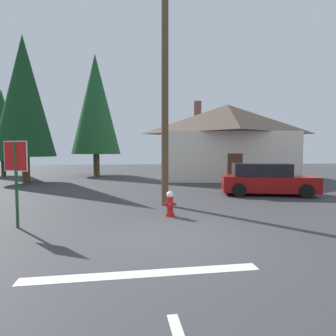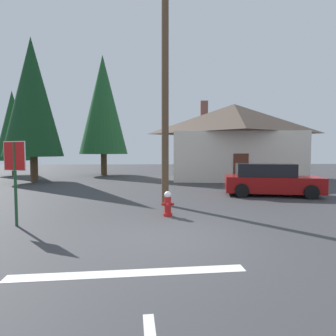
{
  "view_description": "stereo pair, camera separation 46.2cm",
  "coord_description": "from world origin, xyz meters",
  "px_view_note": "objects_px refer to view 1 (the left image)",
  "views": [
    {
      "loc": [
        -0.94,
        -6.66,
        2.13
      ],
      "look_at": [
        0.06,
        4.08,
        1.49
      ],
      "focal_mm": 29.71,
      "sensor_mm": 36.0,
      "label": 1
    },
    {
      "loc": [
        -0.48,
        -6.69,
        2.13
      ],
      "look_at": [
        0.06,
        4.08,
        1.49
      ],
      "focal_mm": 29.71,
      "sensor_mm": 36.0,
      "label": 2
    }
  ],
  "objects_px": {
    "pine_tree_mid_left": "(2,125)",
    "pine_tree_short_left": "(24,96)",
    "utility_pole": "(165,79)",
    "pine_tree_tall_left": "(96,104)",
    "fire_hydrant": "(170,204)",
    "house": "(227,140)",
    "parked_car": "(266,180)",
    "stop_sign_near": "(16,165)"
  },
  "relations": [
    {
      "from": "house",
      "to": "pine_tree_mid_left",
      "type": "bearing_deg",
      "value": 168.25
    },
    {
      "from": "utility_pole",
      "to": "house",
      "type": "relative_size",
      "value": 0.9
    },
    {
      "from": "utility_pole",
      "to": "house",
      "type": "bearing_deg",
      "value": 61.39
    },
    {
      "from": "house",
      "to": "pine_tree_tall_left",
      "type": "bearing_deg",
      "value": 161.23
    },
    {
      "from": "utility_pole",
      "to": "pine_tree_tall_left",
      "type": "relative_size",
      "value": 0.89
    },
    {
      "from": "pine_tree_short_left",
      "to": "pine_tree_mid_left",
      "type": "bearing_deg",
      "value": 126.25
    },
    {
      "from": "house",
      "to": "parked_car",
      "type": "height_order",
      "value": "house"
    },
    {
      "from": "pine_tree_mid_left",
      "to": "pine_tree_short_left",
      "type": "xyz_separation_m",
      "value": [
        4.14,
        -5.64,
        1.45
      ]
    },
    {
      "from": "stop_sign_near",
      "to": "pine_tree_short_left",
      "type": "relative_size",
      "value": 0.24
    },
    {
      "from": "stop_sign_near",
      "to": "pine_tree_mid_left",
      "type": "bearing_deg",
      "value": 116.22
    },
    {
      "from": "parked_car",
      "to": "pine_tree_tall_left",
      "type": "distance_m",
      "value": 16.72
    },
    {
      "from": "pine_tree_tall_left",
      "to": "fire_hydrant",
      "type": "bearing_deg",
      "value": -72.97
    },
    {
      "from": "house",
      "to": "pine_tree_mid_left",
      "type": "height_order",
      "value": "pine_tree_mid_left"
    },
    {
      "from": "utility_pole",
      "to": "house",
      "type": "height_order",
      "value": "utility_pole"
    },
    {
      "from": "stop_sign_near",
      "to": "pine_tree_tall_left",
      "type": "xyz_separation_m",
      "value": [
        -0.57,
        17.21,
        4.53
      ]
    },
    {
      "from": "utility_pole",
      "to": "pine_tree_tall_left",
      "type": "distance_m",
      "value": 15.21
    },
    {
      "from": "utility_pole",
      "to": "house",
      "type": "xyz_separation_m",
      "value": [
        5.82,
        10.66,
        -1.92
      ]
    },
    {
      "from": "pine_tree_mid_left",
      "to": "utility_pole",
      "type": "bearing_deg",
      "value": -48.32
    },
    {
      "from": "fire_hydrant",
      "to": "house",
      "type": "xyz_separation_m",
      "value": [
        5.8,
        12.55,
        2.62
      ]
    },
    {
      "from": "utility_pole",
      "to": "pine_tree_mid_left",
      "type": "bearing_deg",
      "value": 131.68
    },
    {
      "from": "stop_sign_near",
      "to": "pine_tree_short_left",
      "type": "height_order",
      "value": "pine_tree_short_left"
    },
    {
      "from": "parked_car",
      "to": "stop_sign_near",
      "type": "bearing_deg",
      "value": -151.84
    },
    {
      "from": "house",
      "to": "parked_car",
      "type": "xyz_separation_m",
      "value": [
        -0.62,
        -8.42,
        -2.29
      ]
    },
    {
      "from": "fire_hydrant",
      "to": "pine_tree_short_left",
      "type": "xyz_separation_m",
      "value": [
        -8.85,
        10.82,
        5.47
      ]
    },
    {
      "from": "pine_tree_tall_left",
      "to": "stop_sign_near",
      "type": "bearing_deg",
      "value": -88.09
    },
    {
      "from": "pine_tree_tall_left",
      "to": "pine_tree_mid_left",
      "type": "relative_size",
      "value": 1.42
    },
    {
      "from": "fire_hydrant",
      "to": "pine_tree_short_left",
      "type": "relative_size",
      "value": 0.08
    },
    {
      "from": "stop_sign_near",
      "to": "house",
      "type": "relative_size",
      "value": 0.23
    },
    {
      "from": "pine_tree_tall_left",
      "to": "pine_tree_short_left",
      "type": "xyz_separation_m",
      "value": [
        -3.89,
        -5.39,
        -0.4
      ]
    },
    {
      "from": "fire_hydrant",
      "to": "pine_tree_short_left",
      "type": "height_order",
      "value": "pine_tree_short_left"
    },
    {
      "from": "stop_sign_near",
      "to": "pine_tree_short_left",
      "type": "distance_m",
      "value": 13.29
    },
    {
      "from": "stop_sign_near",
      "to": "utility_pole",
      "type": "distance_m",
      "value": 6.14
    },
    {
      "from": "pine_tree_short_left",
      "to": "utility_pole",
      "type": "bearing_deg",
      "value": -45.29
    },
    {
      "from": "stop_sign_near",
      "to": "utility_pole",
      "type": "xyz_separation_m",
      "value": [
        4.38,
        2.88,
        3.2
      ]
    },
    {
      "from": "house",
      "to": "pine_tree_tall_left",
      "type": "distance_m",
      "value": 11.83
    },
    {
      "from": "house",
      "to": "pine_tree_short_left",
      "type": "height_order",
      "value": "pine_tree_short_left"
    },
    {
      "from": "fire_hydrant",
      "to": "pine_tree_mid_left",
      "type": "height_order",
      "value": "pine_tree_mid_left"
    },
    {
      "from": "utility_pole",
      "to": "pine_tree_short_left",
      "type": "height_order",
      "value": "pine_tree_short_left"
    },
    {
      "from": "pine_tree_tall_left",
      "to": "pine_tree_mid_left",
      "type": "distance_m",
      "value": 8.24
    },
    {
      "from": "utility_pole",
      "to": "pine_tree_mid_left",
      "type": "xyz_separation_m",
      "value": [
        -12.98,
        14.57,
        -0.53
      ]
    },
    {
      "from": "utility_pole",
      "to": "pine_tree_short_left",
      "type": "bearing_deg",
      "value": 134.71
    },
    {
      "from": "utility_pole",
      "to": "parked_car",
      "type": "height_order",
      "value": "utility_pole"
    }
  ]
}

